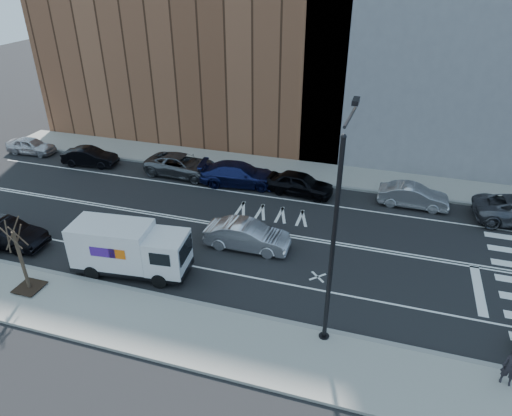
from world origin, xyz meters
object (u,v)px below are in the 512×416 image
Objects in this scene: far_parked_a at (31,146)px; far_parked_b at (90,157)px; fedex_van at (129,249)px; driving_sedan at (247,236)px; pedestrian at (511,367)px.

far_parked_b is at bearing -99.52° from far_parked_a.
far_parked_a is at bearing 137.98° from fedex_van.
fedex_van is at bearing -129.56° from far_parked_a.
driving_sedan is (20.86, -7.81, 0.09)m from far_parked_a.
far_parked_b is (-10.01, 10.98, -0.72)m from fedex_van.
pedestrian is (16.95, -2.17, -0.43)m from fedex_van.
far_parked_a is 0.95× the size of far_parked_b.
driving_sedan reaches higher than far_parked_a.
driving_sedan is at bearing -122.15° from far_parked_b.
far_parked_b is 16.56m from driving_sedan.
fedex_van is 3.66× the size of pedestrian.
pedestrian is at bearing -122.43° from far_parked_b.
far_parked_b is at bearing 126.36° from fedex_van.
fedex_van is 14.88m from far_parked_b.
pedestrian reaches higher than far_parked_a.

